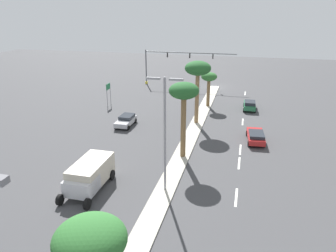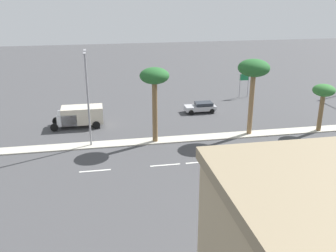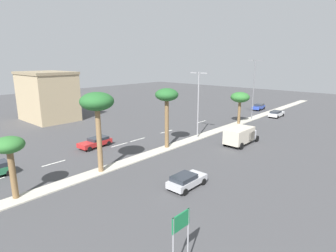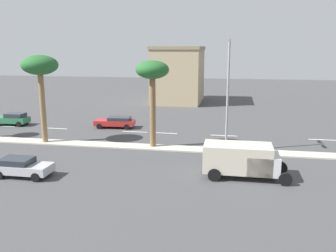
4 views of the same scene
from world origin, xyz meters
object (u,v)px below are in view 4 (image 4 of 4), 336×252
object	(u,v)px
sedan_red_trailing	(116,122)
box_truck	(244,159)
palm_tree_near	(152,74)
sedan_silver_inboard	(22,167)
commercial_building	(178,75)
sedan_green_outboard	(13,119)
street_lamp_trailing	(228,86)
palm_tree_mid	(40,68)

from	to	relation	value
sedan_red_trailing	box_truck	size ratio (longest dim) A/B	0.78
palm_tree_near	sedan_silver_inboard	distance (m)	13.43
commercial_building	palm_tree_near	size ratio (longest dim) A/B	1.40
sedan_green_outboard	sedan_red_trailing	size ratio (longest dim) A/B	0.84
sedan_green_outboard	sedan_red_trailing	world-z (taller)	sedan_green_outboard
sedan_green_outboard	box_truck	bearing A→B (deg)	63.81
street_lamp_trailing	sedan_red_trailing	size ratio (longest dim) A/B	2.08
palm_tree_near	sedan_red_trailing	bearing A→B (deg)	-140.67
sedan_silver_inboard	sedan_red_trailing	bearing A→B (deg)	175.04
street_lamp_trailing	sedan_silver_inboard	world-z (taller)	street_lamp_trailing
palm_tree_near	street_lamp_trailing	world-z (taller)	street_lamp_trailing
commercial_building	sedan_silver_inboard	world-z (taller)	commercial_building
palm_tree_mid	sedan_red_trailing	distance (m)	11.16
sedan_silver_inboard	box_truck	distance (m)	15.94
commercial_building	palm_tree_near	bearing A→B (deg)	4.21
palm_tree_mid	sedan_green_outboard	xyz separation A→B (m)	(-7.00, -8.07, -6.44)
palm_tree_mid	box_truck	distance (m)	20.72
commercial_building	sedan_green_outboard	bearing A→B (deg)	-36.45
palm_tree_mid	sedan_silver_inboard	distance (m)	11.51
street_lamp_trailing	sedan_green_outboard	distance (m)	26.91
commercial_building	street_lamp_trailing	bearing A→B (deg)	16.80
sedan_green_outboard	box_truck	xyz separation A→B (m)	(13.24, 26.92, 0.55)
commercial_building	sedan_red_trailing	distance (m)	22.46
street_lamp_trailing	box_truck	world-z (taller)	street_lamp_trailing
street_lamp_trailing	sedan_red_trailing	bearing A→B (deg)	-120.80
palm_tree_mid	sedan_green_outboard	bearing A→B (deg)	-130.94
commercial_building	sedan_silver_inboard	distance (m)	39.09
sedan_silver_inboard	sedan_red_trailing	size ratio (longest dim) A/B	0.86
sedan_red_trailing	palm_tree_mid	bearing A→B (deg)	-30.59
sedan_red_trailing	sedan_green_outboard	bearing A→B (deg)	-86.36
street_lamp_trailing	box_truck	distance (m)	7.94
palm_tree_near	street_lamp_trailing	xyz separation A→B (m)	(0.19, 6.73, -0.93)
commercial_building	street_lamp_trailing	xyz separation A→B (m)	(29.40, 8.88, 1.13)
palm_tree_near	sedan_silver_inboard	size ratio (longest dim) A/B	1.96
street_lamp_trailing	sedan_green_outboard	xyz separation A→B (m)	(-6.85, -25.53, -5.06)
commercial_building	street_lamp_trailing	world-z (taller)	street_lamp_trailing
street_lamp_trailing	palm_tree_near	bearing A→B (deg)	-91.58
commercial_building	sedan_silver_inboard	bearing A→B (deg)	-8.03
sedan_green_outboard	sedan_silver_inboard	size ratio (longest dim) A/B	0.98
commercial_building	sedan_red_trailing	world-z (taller)	commercial_building
commercial_building	palm_tree_mid	distance (m)	30.87
sedan_silver_inboard	street_lamp_trailing	bearing A→B (deg)	122.48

